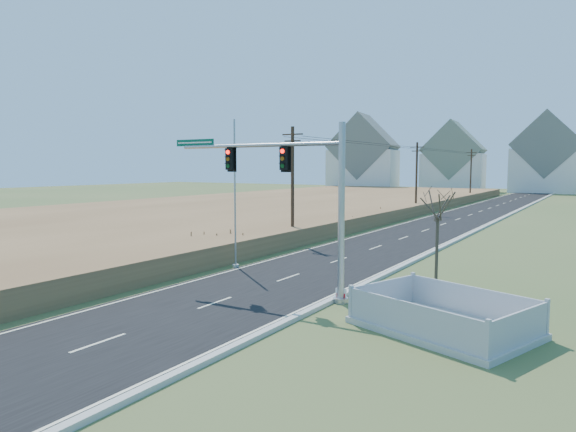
% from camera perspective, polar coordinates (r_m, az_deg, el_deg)
% --- Properties ---
extents(ground, '(260.00, 260.00, 0.00)m').
position_cam_1_polar(ground, '(24.28, -5.03, -8.67)').
color(ground, '#45582B').
rests_on(ground, ground).
extents(road, '(8.00, 180.00, 0.06)m').
position_cam_1_polar(road, '(70.46, 20.29, 0.35)').
color(road, black).
rests_on(road, ground).
extents(curb, '(0.30, 180.00, 0.18)m').
position_cam_1_polar(curb, '(69.73, 23.63, 0.23)').
color(curb, '#B2AFA8').
rests_on(curb, ground).
extents(reed_marsh, '(38.00, 110.00, 1.30)m').
position_cam_1_polar(reed_marsh, '(70.29, -0.99, 1.19)').
color(reed_marsh, '#A17548').
rests_on(reed_marsh, ground).
extents(utility_pole_near, '(1.80, 0.26, 9.00)m').
position_cam_1_polar(utility_pole_near, '(39.63, 0.51, 3.69)').
color(utility_pole_near, '#422D1E').
rests_on(utility_pole_near, ground).
extents(utility_pole_mid, '(1.80, 0.26, 9.00)m').
position_cam_1_polar(utility_pole_mid, '(67.05, 14.08, 4.27)').
color(utility_pole_mid, '#422D1E').
rests_on(utility_pole_mid, ground).
extents(utility_pole_far, '(1.80, 0.26, 9.00)m').
position_cam_1_polar(utility_pole_far, '(96.03, 19.65, 4.44)').
color(utility_pole_far, '#422D1E').
rests_on(utility_pole_far, ground).
extents(condo_nw, '(17.69, 13.38, 19.05)m').
position_cam_1_polar(condo_nw, '(129.74, 8.36, 6.23)').
color(condo_nw, silver).
rests_on(condo_nw, ground).
extents(condo_nnw, '(14.93, 11.17, 17.03)m').
position_cam_1_polar(condo_nnw, '(130.79, 17.88, 5.68)').
color(condo_nnw, silver).
rests_on(condo_nnw, ground).
extents(condo_n, '(15.27, 10.20, 18.54)m').
position_cam_1_polar(condo_n, '(131.34, 26.85, 5.64)').
color(condo_n, silver).
rests_on(condo_n, ground).
extents(traffic_signal_mast, '(9.84, 0.67, 7.83)m').
position_cam_1_polar(traffic_signal_mast, '(23.04, 1.68, 2.54)').
color(traffic_signal_mast, '#9EA0A5').
rests_on(traffic_signal_mast, ground).
extents(fence_enclosure, '(6.93, 5.77, 1.35)m').
position_cam_1_polar(fence_enclosure, '(19.81, 16.84, -11.35)').
color(fence_enclosure, '#B7B5AD').
rests_on(fence_enclosure, ground).
extents(open_sign, '(0.49, 0.14, 0.60)m').
position_cam_1_polar(open_sign, '(22.86, 5.91, -8.75)').
color(open_sign, white).
rests_on(open_sign, ground).
extents(flagpole, '(0.39, 0.39, 8.67)m').
position_cam_1_polar(flagpole, '(30.21, -5.90, 0.77)').
color(flagpole, '#B7B5AD').
rests_on(flagpole, ground).
extents(bare_tree, '(1.96, 1.96, 5.18)m').
position_cam_1_polar(bare_tree, '(26.27, 16.34, 1.44)').
color(bare_tree, '#4C3F33').
rests_on(bare_tree, ground).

